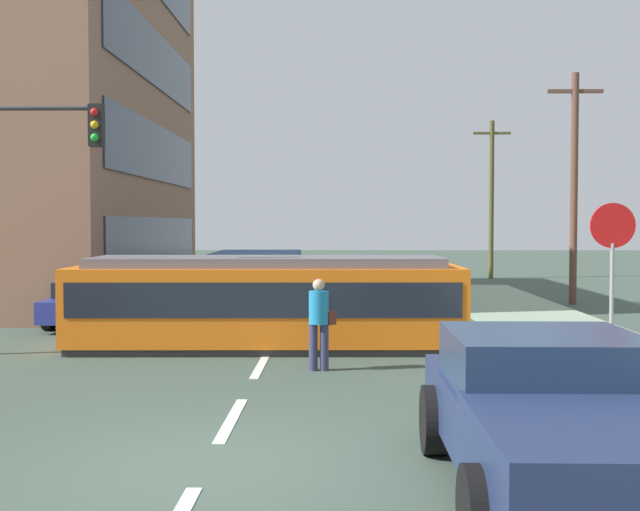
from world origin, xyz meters
TOP-DOWN VIEW (x-y plane):
  - ground_plane at (0.00, 10.00)m, footprint 120.00×120.00m
  - sidewalk_curb_right at (6.80, 6.00)m, footprint 3.20×36.00m
  - lane_stripe_1 at (0.00, 2.00)m, footprint 0.16×2.40m
  - lane_stripe_2 at (0.00, 6.00)m, footprint 0.16×2.40m
  - lane_stripe_3 at (0.00, 14.23)m, footprint 0.16×2.40m
  - lane_stripe_4 at (0.00, 20.23)m, footprint 0.16×2.40m
  - streetcar_tram at (-0.07, 8.23)m, footprint 8.31×2.75m
  - city_bus at (-0.92, 13.95)m, footprint 2.66×5.78m
  - pedestrian_crossing at (1.11, 5.63)m, footprint 0.50×0.36m
  - pickup_truck_parked at (3.57, -1.01)m, footprint 2.29×5.00m
  - parked_sedan_mid at (-4.89, 12.19)m, footprint 2.00×4.63m
  - parked_sedan_far at (-5.06, 18.98)m, footprint 2.05×4.15m
  - stop_sign at (6.08, 4.79)m, footprint 0.76×0.07m
  - traffic_light_mast at (-5.08, 7.09)m, footprint 3.15×0.33m
  - utility_pole_mid at (9.21, 17.57)m, footprint 1.80×0.24m
  - utility_pole_far at (8.89, 29.93)m, footprint 1.80×0.24m

SIDE VIEW (x-z plane):
  - ground_plane at x=0.00m, z-range 0.00..0.00m
  - lane_stripe_1 at x=0.00m, z-range 0.00..0.01m
  - lane_stripe_2 at x=0.00m, z-range 0.00..0.01m
  - lane_stripe_3 at x=0.00m, z-range 0.00..0.01m
  - lane_stripe_4 at x=0.00m, z-range 0.00..0.01m
  - sidewalk_curb_right at x=6.80m, z-range 0.00..0.14m
  - parked_sedan_far at x=-5.06m, z-range 0.03..1.22m
  - parked_sedan_mid at x=-4.89m, z-range 0.03..1.22m
  - pickup_truck_parked at x=3.57m, z-range 0.02..1.57m
  - pedestrian_crossing at x=1.11m, z-range 0.11..1.78m
  - streetcar_tram at x=-0.07m, z-range 0.03..1.99m
  - city_bus at x=-0.92m, z-range 0.14..1.96m
  - stop_sign at x=6.08m, z-range 0.75..3.63m
  - traffic_light_mast at x=-5.08m, z-range 1.05..6.23m
  - utility_pole_mid at x=9.21m, z-range 0.18..7.77m
  - utility_pole_far at x=8.89m, z-range 0.18..7.81m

